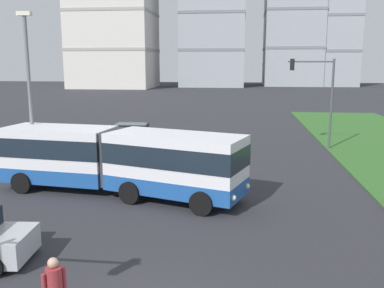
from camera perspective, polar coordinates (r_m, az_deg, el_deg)
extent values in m
cube|color=white|center=(18.67, -2.23, -2.54)|extent=(6.48, 4.26, 2.55)
cube|color=#1E519E|center=(18.90, -2.21, -5.27)|extent=(6.51, 4.29, 0.70)
cube|color=#19232D|center=(18.58, -2.24, -1.26)|extent=(6.53, 4.31, 0.90)
cube|color=white|center=(21.59, -17.40, -1.20)|extent=(5.46, 3.10, 2.55)
cube|color=#1E519E|center=(21.79, -17.26, -3.58)|extent=(5.48, 3.12, 0.70)
cube|color=#19232D|center=(21.51, -17.46, -0.10)|extent=(5.50, 3.14, 0.90)
cylinder|color=#383838|center=(20.19, -9.82, -1.67)|extent=(2.40, 2.40, 2.45)
cylinder|color=black|center=(19.38, 4.27, -5.81)|extent=(1.04, 0.58, 1.00)
cylinder|color=black|center=(17.17, 1.26, -7.98)|extent=(1.04, 0.58, 1.00)
cylinder|color=black|center=(20.78, -4.55, -4.67)|extent=(1.04, 0.58, 1.00)
cylinder|color=black|center=(18.74, -8.35, -6.48)|extent=(1.04, 0.58, 1.00)
cylinder|color=black|center=(23.56, -18.40, -3.34)|extent=(1.03, 0.40, 1.00)
cylinder|color=black|center=(21.56, -21.90, -4.86)|extent=(1.03, 0.40, 1.00)
sphere|color=#F9EFC6|center=(18.60, 7.43, -5.63)|extent=(0.24, 0.24, 0.24)
sphere|color=#F9EFC6|center=(16.96, 5.55, -7.21)|extent=(0.24, 0.24, 0.24)
cube|color=maroon|center=(32.20, -7.80, 0.95)|extent=(4.45, 1.92, 0.80)
cube|color=black|center=(32.12, -8.09, 2.18)|extent=(2.42, 1.74, 0.60)
cylinder|color=black|center=(32.82, -4.89, 0.73)|extent=(0.65, 0.24, 0.64)
cylinder|color=black|center=(31.08, -5.46, 0.15)|extent=(0.65, 0.24, 0.64)
cylinder|color=black|center=(33.47, -9.95, 0.80)|extent=(0.65, 0.24, 0.64)
cylinder|color=black|center=(31.76, -10.79, 0.24)|extent=(0.65, 0.24, 0.64)
cylinder|color=black|center=(15.29, -22.06, -11.95)|extent=(0.66, 0.27, 0.64)
cylinder|color=maroon|center=(10.56, -18.04, -16.97)|extent=(0.36, 0.36, 0.60)
sphere|color=tan|center=(10.37, -18.18, -14.91)|extent=(0.24, 0.24, 0.24)
cylinder|color=maroon|center=(10.66, -16.80, -16.91)|extent=(0.10, 0.10, 0.55)
cylinder|color=maroon|center=(10.50, -19.28, -17.52)|extent=(0.10, 0.10, 0.55)
cylinder|color=#474C51|center=(31.39, 18.21, 5.03)|extent=(0.16, 0.16, 6.34)
cylinder|color=#474C51|center=(30.99, 15.67, 10.60)|extent=(3.11, 0.10, 0.10)
cube|color=black|center=(30.82, 13.31, 10.34)|extent=(0.28, 0.28, 0.80)
sphere|color=red|center=(30.82, 13.33, 10.80)|extent=(0.16, 0.16, 0.16)
sphere|color=yellow|center=(30.82, 13.31, 10.32)|extent=(0.16, 0.16, 0.16)
sphere|color=green|center=(30.83, 13.29, 9.84)|extent=(0.16, 0.16, 0.16)
cylinder|color=slate|center=(22.81, -20.88, 5.34)|extent=(0.18, 0.18, 8.28)
cube|color=white|center=(22.85, -21.61, 15.97)|extent=(0.70, 0.28, 0.20)
cube|color=#A4A099|center=(110.25, -10.40, 12.28)|extent=(19.82, 17.30, 0.70)
cube|color=#A4A099|center=(110.87, -10.56, 16.89)|extent=(19.82, 17.30, 0.70)
cube|color=gray|center=(115.29, 2.87, 12.42)|extent=(16.64, 16.55, 0.70)
cube|color=gray|center=(115.90, 2.91, 16.88)|extent=(16.64, 16.55, 0.70)
cube|color=#9EA3AD|center=(123.12, 13.45, 16.67)|extent=(14.97, 16.84, 38.53)
cube|color=gray|center=(122.47, 13.26, 12.35)|extent=(15.17, 17.04, 0.70)
cube|color=gray|center=(123.15, 13.46, 16.83)|extent=(15.17, 17.04, 0.70)
cube|color=#9EA3AD|center=(125.54, 17.89, 17.64)|extent=(14.58, 17.80, 44.22)
cube|color=gray|center=(124.54, 17.54, 11.75)|extent=(14.78, 18.00, 0.70)
cube|color=gray|center=(125.08, 17.78, 15.80)|extent=(14.78, 18.00, 0.70)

